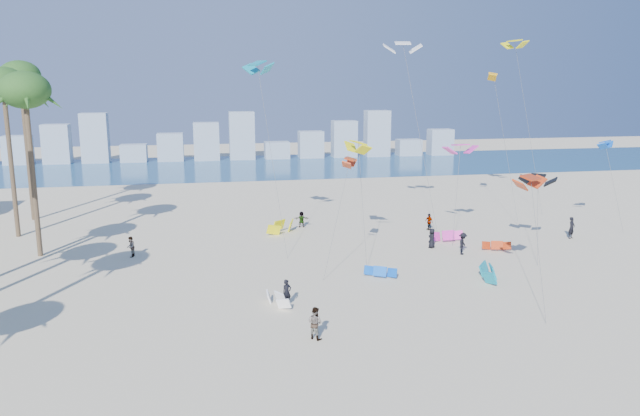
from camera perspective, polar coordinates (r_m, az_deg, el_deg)
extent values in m
plane|color=beige|center=(31.15, 0.05, -14.34)|extent=(220.00, 220.00, 0.00)
plane|color=navy|center=(100.56, -7.65, 3.81)|extent=(220.00, 220.00, 0.00)
imported|color=black|center=(38.38, -3.10, -7.86)|extent=(0.72, 0.61, 1.67)
imported|color=gray|center=(33.63, -0.47, -10.63)|extent=(1.09, 1.10, 1.79)
imported|color=black|center=(52.02, 10.36, -2.78)|extent=(0.94, 0.95, 1.66)
imported|color=gray|center=(58.25, 10.09, -1.26)|extent=(0.73, 0.99, 1.56)
imported|color=black|center=(50.55, 13.14, -3.25)|extent=(1.21, 1.33, 1.79)
imported|color=gray|center=(58.41, -1.73, -1.06)|extent=(1.47, 0.67, 1.53)
imported|color=black|center=(58.57, 22.35, -1.72)|extent=(0.84, 0.74, 1.93)
imported|color=gray|center=(50.82, -17.19, -3.47)|extent=(0.71, 0.87, 1.65)
cylinder|color=#595959|center=(43.58, 1.59, -1.00)|extent=(2.46, 2.50, 8.19)
cylinder|color=#595959|center=(47.03, 3.98, 0.38)|extent=(0.48, 4.81, 8.93)
cylinder|color=#595959|center=(53.94, 12.58, 1.23)|extent=(1.59, 2.92, 8.26)
cylinder|color=#595959|center=(49.09, -4.47, 4.50)|extent=(1.71, 4.57, 15.10)
cylinder|color=#595959|center=(62.45, 16.88, 5.27)|extent=(1.48, 4.23, 14.42)
cylinder|color=#595959|center=(50.79, 19.58, -1.01)|extent=(1.82, 3.95, 6.19)
cylinder|color=#595959|center=(54.91, 9.34, 6.14)|extent=(2.11, 5.17, 16.99)
cylinder|color=#595959|center=(62.64, 25.67, 1.77)|extent=(1.28, 2.17, 8.22)
cylinder|color=#595959|center=(39.66, 19.60, -3.39)|extent=(1.58, 5.53, 7.64)
cylinder|color=#595959|center=(67.46, 18.81, 7.01)|extent=(2.91, 2.83, 17.74)
cylinder|color=brown|center=(52.67, -25.14, 2.79)|extent=(0.40, 0.40, 13.03)
ellipsoid|color=#2A531D|center=(52.19, -25.76, 9.86)|extent=(3.80, 3.80, 2.85)
cylinder|color=brown|center=(60.27, -26.79, 3.85)|extent=(0.40, 0.40, 13.48)
ellipsoid|color=#2A531D|center=(59.87, -27.40, 10.25)|extent=(3.80, 3.80, 2.85)
cylinder|color=brown|center=(67.05, -25.57, 4.95)|extent=(0.40, 0.40, 14.21)
ellipsoid|color=#2A531D|center=(66.73, -26.12, 11.01)|extent=(3.80, 3.80, 2.85)
cube|color=#9EADBF|center=(114.24, -26.28, 4.85)|extent=(4.40, 3.00, 4.80)
cube|color=#9EADBF|center=(112.65, -23.27, 5.49)|extent=(4.40, 3.00, 6.60)
cube|color=#9EADBF|center=(111.39, -20.18, 6.13)|extent=(4.40, 3.00, 8.40)
cube|color=#9EADBF|center=(110.81, -16.91, 4.91)|extent=(4.40, 3.00, 3.00)
cube|color=#9EADBF|center=(110.22, -13.73, 5.52)|extent=(4.40, 3.00, 4.80)
cube|color=#9EADBF|center=(109.98, -10.51, 6.12)|extent=(4.40, 3.00, 6.60)
cube|color=#9EADBF|center=(110.10, -7.28, 6.69)|extent=(4.40, 3.00, 8.40)
cube|color=#9EADBF|center=(110.91, -4.03, 5.39)|extent=(4.40, 3.00, 3.00)
cube|color=#9EADBF|center=(111.70, -0.86, 5.93)|extent=(4.40, 3.00, 4.80)
cube|color=#9EADBF|center=(112.84, 2.26, 6.44)|extent=(4.40, 3.00, 6.60)
cube|color=#9EADBF|center=(114.31, 5.32, 6.92)|extent=(4.40, 3.00, 8.40)
cube|color=#9EADBF|center=(116.42, 8.24, 5.60)|extent=(4.40, 3.00, 3.00)
cube|color=#9EADBF|center=(118.48, 11.11, 6.05)|extent=(4.40, 3.00, 4.80)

